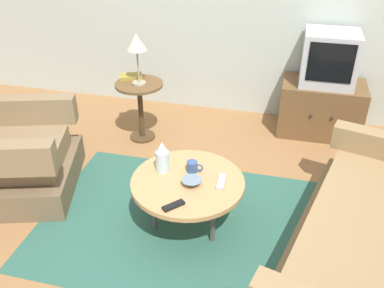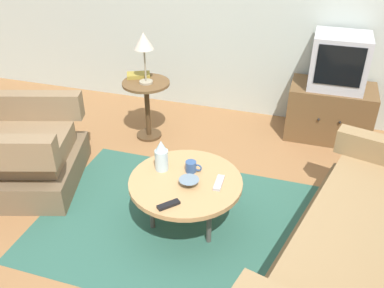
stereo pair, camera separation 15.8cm
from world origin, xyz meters
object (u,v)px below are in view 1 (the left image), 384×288
Objects in this scene: vase at (162,157)px; side_table at (140,99)px; table_lamp at (136,45)px; mug at (193,167)px; armchair at (7,158)px; bowl at (192,182)px; book at (131,76)px; television at (329,58)px; coffee_table at (188,184)px; tv_remote_silver at (221,182)px; tv_stand at (320,108)px; tv_remote_dark at (173,206)px.

side_table is at bearing 118.04° from vase.
table_lamp is 1.37m from mug.
vase is (1.33, -0.00, 0.22)m from armchair.
book reaches higher than bowl.
armchair reaches higher than book.
television is 2.02m from vase.
coffee_table is at bearing 132.03° from bowl.
tv_remote_silver is (0.23, -0.09, -0.03)m from mug.
table_lamp is at bearing 126.05° from armchair.
coffee_table is 1.67× the size of table_lamp.
tv_stand is at bearing -10.57° from book.
side_table is 1.62m from tv_remote_dark.
mug is 0.86× the size of bowl.
book is at bearing 126.03° from bowl.
vase reaches higher than tv_remote_silver.
armchair is at bearing -125.93° from side_table.
armchair is at bearing 177.10° from coffee_table.
tv_stand reaches higher than tv_remote_dark.
bowl is (1.58, -0.12, 0.13)m from armchair.
book is (-0.68, 1.15, 0.10)m from vase.
vase is 0.29m from bowl.
vase is 1.34m from book.
mug is at bearing -140.92° from tv_remote_dark.
book is at bearing 140.53° from side_table.
vase is at bearing -125.54° from television.
side_table reaches higher than tv_stand.
tv_stand reaches higher than tv_remote_silver.
television is 1.96× the size of book.
coffee_table is 6.60× the size of mug.
coffee_table is 3.13× the size of book.
table_lamp is 3.95× the size of mug.
vase is at bearing -125.77° from tv_stand.
table_lamp is at bearing -161.36° from tv_stand.
armchair is 1.46m from table_lamp.
armchair is 7.98× the size of tv_remote_dark.
table_lamp is 2.01× the size of vase.
tv_remote_dark is (0.75, -1.43, -0.01)m from side_table.
armchair is 6.65× the size of tv_remote_silver.
book is (-1.84, -0.47, -0.18)m from television.
tv_stand is 0.52m from television.
book is (-0.12, 0.10, 0.19)m from side_table.
vase reaches higher than mug.
tv_stand is at bearing -163.65° from tv_remote_dark.
tv_stand is 6.58× the size of mug.
vase is (-0.21, 0.08, 0.14)m from coffee_table.
side_table is at bearing 127.36° from mug.
television is at bearing -10.16° from book.
armchair is 9.37× the size of mug.
coffee_table is at bearing -140.77° from tv_remote_dark.
armchair is 1.55m from mug.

